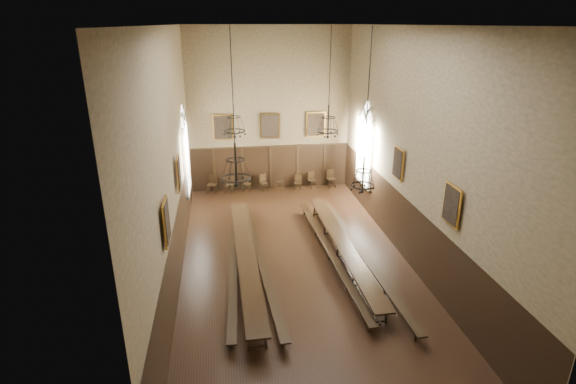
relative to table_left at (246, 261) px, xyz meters
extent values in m
cube|color=black|center=(2.00, 0.24, -0.41)|extent=(9.00, 18.00, 0.02)
cube|color=black|center=(2.00, 0.24, 8.61)|extent=(9.00, 18.00, 0.02)
cube|color=#947E5B|center=(2.00, 9.25, 4.10)|extent=(9.00, 0.02, 9.00)
cube|color=#947E5B|center=(2.00, -8.77, 4.10)|extent=(9.00, 0.02, 9.00)
cube|color=#947E5B|center=(-2.51, 0.24, 4.10)|extent=(0.02, 18.00, 9.00)
cube|color=#947E5B|center=(6.51, 0.24, 4.10)|extent=(0.02, 18.00, 9.00)
cube|color=black|center=(0.00, 0.00, 0.36)|extent=(0.83, 10.26, 0.07)
cube|color=black|center=(3.94, 0.34, 0.32)|extent=(0.79, 9.65, 0.07)
cube|color=black|center=(-0.47, 0.18, 0.03)|extent=(0.77, 10.04, 0.05)
cube|color=black|center=(0.56, 0.28, 0.05)|extent=(0.88, 10.66, 0.05)
cube|color=black|center=(3.40, 0.34, 0.03)|extent=(0.67, 10.08, 0.05)
cube|color=black|center=(4.64, -0.02, 0.05)|extent=(0.73, 10.69, 0.05)
cube|color=black|center=(-1.39, 8.83, 0.09)|extent=(0.58, 0.58, 0.05)
cube|color=black|center=(-1.39, 9.03, 0.36)|extent=(0.44, 0.20, 0.54)
cube|color=black|center=(-0.42, 8.70, 0.04)|extent=(0.51, 0.51, 0.05)
cube|color=black|center=(-0.42, 8.88, 0.29)|extent=(0.41, 0.15, 0.49)
cube|color=black|center=(0.59, 8.83, 0.03)|extent=(0.51, 0.51, 0.05)
cube|color=black|center=(0.59, 9.00, 0.28)|extent=(0.40, 0.16, 0.48)
cube|color=black|center=(1.56, 8.83, 0.05)|extent=(0.54, 0.54, 0.05)
cube|color=black|center=(1.56, 9.01, 0.30)|extent=(0.41, 0.18, 0.50)
cube|color=black|center=(2.44, 8.72, 0.07)|extent=(0.55, 0.55, 0.05)
cube|color=black|center=(2.44, 8.91, 0.33)|extent=(0.43, 0.18, 0.52)
cube|color=black|center=(3.53, 8.72, 0.01)|extent=(0.46, 0.46, 0.05)
cube|color=black|center=(3.53, 8.88, 0.24)|extent=(0.38, 0.12, 0.46)
cube|color=black|center=(4.41, 8.81, 0.05)|extent=(0.54, 0.54, 0.05)
cube|color=black|center=(4.41, 8.99, 0.30)|extent=(0.41, 0.18, 0.50)
cube|color=black|center=(5.53, 8.82, 0.09)|extent=(0.54, 0.54, 0.05)
cube|color=black|center=(5.53, 9.02, 0.36)|extent=(0.45, 0.14, 0.54)
cylinder|color=black|center=(-0.15, 3.07, 7.09)|extent=(0.03, 0.03, 3.02)
torus|color=black|center=(-0.15, 3.07, 4.45)|extent=(0.91, 0.91, 0.05)
torus|color=black|center=(-0.15, 3.07, 5.04)|extent=(0.58, 0.58, 0.04)
cylinder|color=black|center=(-0.15, 3.07, 4.93)|extent=(0.06, 0.06, 1.29)
cylinder|color=black|center=(3.73, 2.58, 7.07)|extent=(0.03, 0.03, 3.06)
torus|color=black|center=(3.73, 2.58, 4.43)|extent=(0.90, 0.90, 0.05)
torus|color=black|center=(3.73, 2.58, 5.01)|extent=(0.57, 0.57, 0.04)
cylinder|color=black|center=(3.73, 2.58, 4.90)|extent=(0.06, 0.06, 1.27)
cylinder|color=black|center=(-0.30, -2.37, 6.97)|extent=(0.03, 0.03, 3.27)
torus|color=black|center=(-0.30, -2.37, 4.24)|extent=(0.89, 0.89, 0.05)
torus|color=black|center=(-0.30, -2.37, 4.81)|extent=(0.56, 0.56, 0.04)
cylinder|color=black|center=(-0.30, -2.37, 4.71)|extent=(0.06, 0.06, 1.25)
cylinder|color=black|center=(3.75, -2.27, 6.65)|extent=(0.03, 0.03, 3.90)
torus|color=black|center=(3.75, -2.27, 3.74)|extent=(0.78, 0.78, 0.05)
torus|color=black|center=(3.75, -2.27, 4.24)|extent=(0.49, 0.49, 0.04)
cylinder|color=black|center=(3.75, -2.27, 4.15)|extent=(0.05, 0.05, 1.10)
cube|color=gold|center=(-0.60, 9.12, 3.30)|extent=(1.10, 0.12, 1.40)
cube|color=black|center=(-0.60, 9.12, 3.30)|extent=(0.98, 0.02, 1.28)
cube|color=gold|center=(2.00, 9.12, 3.30)|extent=(1.10, 0.12, 1.40)
cube|color=black|center=(2.00, 9.12, 3.30)|extent=(0.98, 0.02, 1.28)
cube|color=gold|center=(4.60, 9.12, 3.30)|extent=(1.10, 0.12, 1.40)
cube|color=black|center=(4.60, 9.12, 3.30)|extent=(0.98, 0.02, 1.28)
cube|color=gold|center=(-2.38, 1.24, 3.30)|extent=(0.12, 1.00, 1.30)
cube|color=black|center=(-2.38, 1.24, 3.30)|extent=(0.02, 0.88, 1.18)
cube|color=gold|center=(-2.38, -3.26, 3.30)|extent=(0.12, 1.00, 1.30)
cube|color=black|center=(-2.38, -3.26, 3.30)|extent=(0.02, 0.88, 1.18)
cube|color=gold|center=(6.38, 1.24, 3.30)|extent=(0.12, 1.00, 1.30)
cube|color=black|center=(6.38, 1.24, 3.30)|extent=(0.02, 0.88, 1.18)
cube|color=gold|center=(6.38, -3.26, 3.30)|extent=(0.12, 1.00, 1.30)
cube|color=black|center=(6.38, -3.26, 3.30)|extent=(0.02, 0.88, 1.18)
camera|label=1|loc=(-0.65, -15.41, 8.67)|focal=28.00mm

